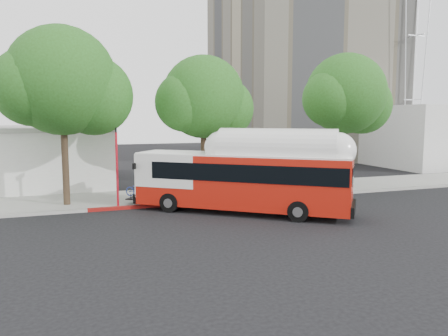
# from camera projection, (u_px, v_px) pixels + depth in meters

# --- Properties ---
(ground) EXTENTS (120.00, 120.00, 0.00)m
(ground) POSITION_uv_depth(u_px,v_px,m) (258.00, 216.00, 21.80)
(ground) COLOR black
(ground) RESTS_ON ground
(sidewalk) EXTENTS (60.00, 5.00, 0.15)m
(sidewalk) POSITION_uv_depth(u_px,v_px,m) (217.00, 193.00, 27.87)
(sidewalk) COLOR gray
(sidewalk) RESTS_ON ground
(curb_strip) EXTENTS (60.00, 0.30, 0.15)m
(curb_strip) POSITION_uv_depth(u_px,v_px,m) (231.00, 200.00, 25.44)
(curb_strip) COLOR gray
(curb_strip) RESTS_ON ground
(red_curb_segment) EXTENTS (10.00, 0.32, 0.16)m
(red_curb_segment) POSITION_uv_depth(u_px,v_px,m) (181.00, 204.00, 24.44)
(red_curb_segment) COLOR maroon
(red_curb_segment) RESTS_ON ground
(street_tree_left) EXTENTS (6.67, 5.80, 9.74)m
(street_tree_left) POSITION_uv_depth(u_px,v_px,m) (71.00, 85.00, 23.39)
(street_tree_left) COLOR #2D2116
(street_tree_left) RESTS_ON ground
(street_tree_mid) EXTENTS (5.75, 5.00, 8.62)m
(street_tree_mid) POSITION_uv_depth(u_px,v_px,m) (209.00, 101.00, 26.58)
(street_tree_mid) COLOR #2D2116
(street_tree_mid) RESTS_ON ground
(street_tree_right) EXTENTS (6.21, 5.40, 9.18)m
(street_tree_right) POSITION_uv_depth(u_px,v_px,m) (351.00, 97.00, 29.68)
(street_tree_right) COLOR #2D2116
(street_tree_right) RESTS_ON ground
(apartment_tower) EXTENTS (18.00, 18.00, 37.00)m
(apartment_tower) POSITION_uv_depth(u_px,v_px,m) (302.00, 9.00, 51.90)
(apartment_tower) COLOR gray
(apartment_tower) RESTS_ON ground
(transit_bus) EXTENTS (10.58, 8.88, 3.50)m
(transit_bus) POSITION_uv_depth(u_px,v_px,m) (243.00, 181.00, 22.38)
(transit_bus) COLOR #B6180C
(transit_bus) RESTS_ON ground
(signal_pole) EXTENTS (0.12, 0.41, 4.36)m
(signal_pole) POSITION_uv_depth(u_px,v_px,m) (117.00, 168.00, 23.28)
(signal_pole) COLOR red
(signal_pole) RESTS_ON ground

